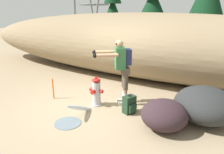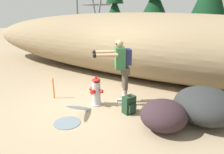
{
  "view_description": "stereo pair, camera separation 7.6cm",
  "coord_description": "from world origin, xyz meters",
  "views": [
    {
      "loc": [
        3.15,
        -4.09,
        2.4
      ],
      "look_at": [
        0.46,
        0.46,
        0.75
      ],
      "focal_mm": 33.79,
      "sensor_mm": 36.0,
      "label": 1
    },
    {
      "loc": [
        3.22,
        -4.05,
        2.4
      ],
      "look_at": [
        0.46,
        0.46,
        0.75
      ],
      "focal_mm": 33.79,
      "sensor_mm": 36.0,
      "label": 2
    }
  ],
  "objects": [
    {
      "name": "ground_plane",
      "position": [
        0.0,
        0.0,
        -0.02
      ],
      "size": [
        56.0,
        56.0,
        0.04
      ],
      "primitive_type": "cube",
      "color": "#998466"
    },
    {
      "name": "dirt_embankment",
      "position": [
        0.0,
        3.25,
        1.19
      ],
      "size": [
        16.62,
        3.2,
        2.37
      ],
      "primitive_type": "ellipsoid",
      "color": "#897556",
      "rests_on": "ground_plane"
    },
    {
      "name": "fire_hydrant",
      "position": [
        0.16,
        0.16,
        0.37
      ],
      "size": [
        0.4,
        0.35,
        0.79
      ],
      "color": "#B2B2B7",
      "rests_on": "ground_plane"
    },
    {
      "name": "hydrant_water_jet",
      "position": [
        0.16,
        -0.63,
        0.12
      ],
      "size": [
        0.6,
        1.31,
        0.59
      ],
      "color": "silver",
      "rests_on": "ground_plane"
    },
    {
      "name": "utility_worker",
      "position": [
        0.67,
        0.55,
        1.1
      ],
      "size": [
        1.0,
        0.9,
        1.73
      ],
      "rotation": [
        0.0,
        0.0,
        -2.49
      ],
      "color": "beige",
      "rests_on": "ground_plane"
    },
    {
      "name": "spare_backpack",
      "position": [
        1.11,
        0.2,
        0.22
      ],
      "size": [
        0.35,
        0.35,
        0.47
      ],
      "rotation": [
        0.0,
        0.0,
        5.89
      ],
      "color": "#1E3823",
      "rests_on": "ground_plane"
    },
    {
      "name": "boulder_large",
      "position": [
        2.75,
        0.72,
        0.39
      ],
      "size": [
        1.7,
        1.76,
        0.78
      ],
      "primitive_type": "ellipsoid",
      "rotation": [
        0.0,
        0.0,
        0.27
      ],
      "color": "#282A2A",
      "rests_on": "ground_plane"
    },
    {
      "name": "boulder_mid",
      "position": [
        2.06,
        -0.08,
        0.31
      ],
      "size": [
        1.02,
        1.05,
        0.63
      ],
      "primitive_type": "ellipsoid",
      "rotation": [
        0.0,
        0.0,
        1.61
      ],
      "color": "#302126",
      "rests_on": "ground_plane"
    },
    {
      "name": "pine_tree_far_left",
      "position": [
        -4.54,
        9.0,
        2.61
      ],
      "size": [
        1.86,
        1.86,
        4.79
      ],
      "color": "#47331E",
      "rests_on": "ground_plane"
    },
    {
      "name": "pine_tree_left",
      "position": [
        -1.09,
        7.42,
        2.91
      ],
      "size": [
        2.15,
        2.15,
        5.08
      ],
      "color": "#47331E",
      "rests_on": "ground_plane"
    },
    {
      "name": "survey_stake",
      "position": [
        -1.16,
        -0.11,
        0.3
      ],
      "size": [
        0.04,
        0.04,
        0.6
      ],
      "primitive_type": "cylinder",
      "color": "#E55914",
      "rests_on": "ground_plane"
    }
  ]
}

